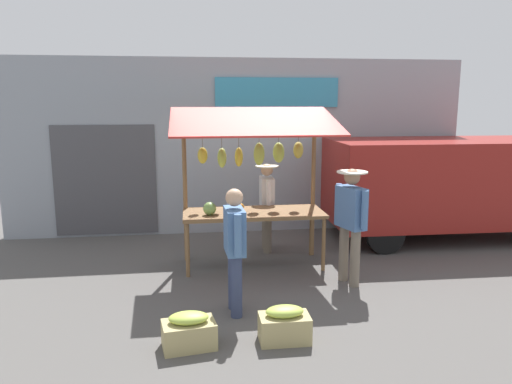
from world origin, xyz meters
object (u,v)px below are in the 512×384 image
object	(u,v)px
market_stall	(253,169)
produce_crate_side	(284,325)
shopper_with_ponytail	(235,243)
vendor_with_sunhat	(267,201)
shopper_in_grey_tee	(351,216)
produce_crate_near	(189,331)
parked_van	(439,180)

from	to	relation	value
market_stall	produce_crate_side	distance (m)	2.93
shopper_with_ponytail	produce_crate_side	size ratio (longest dim) A/B	2.83
market_stall	vendor_with_sunhat	bearing A→B (deg)	-115.61
shopper_in_grey_tee	produce_crate_side	bearing A→B (deg)	124.83
market_stall	produce_crate_near	size ratio (longest dim) A/B	4.13
shopper_with_ponytail	produce_crate_near	bearing A→B (deg)	142.65
shopper_with_ponytail	parked_van	bearing A→B (deg)	-57.68
market_stall	shopper_in_grey_tee	world-z (taller)	market_stall
shopper_in_grey_tee	produce_crate_near	world-z (taller)	shopper_in_grey_tee
market_stall	parked_van	size ratio (longest dim) A/B	0.56
vendor_with_sunhat	parked_van	xyz separation A→B (m)	(-3.35, -0.37, 0.23)
shopper_with_ponytail	vendor_with_sunhat	bearing A→B (deg)	-19.93
parked_van	produce_crate_side	bearing A→B (deg)	46.11
produce_crate_near	produce_crate_side	size ratio (longest dim) A/B	1.09
vendor_with_sunhat	parked_van	distance (m)	3.38
produce_crate_near	produce_crate_side	world-z (taller)	produce_crate_side
market_stall	shopper_with_ponytail	bearing A→B (deg)	75.77
shopper_with_ponytail	produce_crate_side	xyz separation A→B (m)	(-0.47, 0.81, -0.71)
vendor_with_sunhat	shopper_with_ponytail	xyz separation A→B (m)	(0.79, 2.49, 0.00)
shopper_in_grey_tee	parked_van	distance (m)	3.19
shopper_in_grey_tee	produce_crate_side	world-z (taller)	shopper_in_grey_tee
shopper_in_grey_tee	parked_van	xyz separation A→B (m)	(-2.42, -2.08, 0.13)
produce_crate_side	shopper_in_grey_tee	bearing A→B (deg)	-128.24
shopper_in_grey_tee	shopper_with_ponytail	xyz separation A→B (m)	(1.72, 0.78, -0.09)
parked_van	produce_crate_near	world-z (taller)	parked_van
market_stall	vendor_with_sunhat	xyz separation A→B (m)	(-0.34, -0.71, -0.65)
vendor_with_sunhat	shopper_in_grey_tee	distance (m)	1.95
market_stall	produce_crate_side	xyz separation A→B (m)	(-0.01, 2.60, -1.36)
parked_van	produce_crate_side	size ratio (longest dim) A/B	8.00
produce_crate_near	market_stall	bearing A→B (deg)	-111.52
shopper_in_grey_tee	produce_crate_side	xyz separation A→B (m)	(1.26, 1.59, -0.80)
shopper_in_grey_tee	produce_crate_near	xyz separation A→B (m)	(2.29, 1.60, -0.81)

